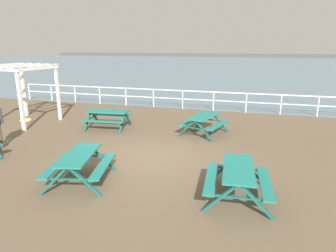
{
  "coord_description": "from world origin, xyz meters",
  "views": [
    {
      "loc": [
        3.04,
        -8.48,
        3.51
      ],
      "look_at": [
        0.23,
        1.05,
        0.8
      ],
      "focal_mm": 31.5,
      "sensor_mm": 36.0,
      "label": 1
    }
  ],
  "objects_px": {
    "picnic_table_near_right": "(80,161)",
    "lattice_pergola": "(20,80)",
    "picnic_table_near_left": "(238,175)",
    "picnic_table_far_left": "(108,115)",
    "picnic_table_far_right": "(204,120)"
  },
  "relations": [
    {
      "from": "picnic_table_far_left",
      "to": "lattice_pergola",
      "type": "xyz_separation_m",
      "value": [
        -4.19,
        -0.28,
        1.41
      ]
    },
    {
      "from": "picnic_table_far_left",
      "to": "lattice_pergola",
      "type": "bearing_deg",
      "value": 178.09
    },
    {
      "from": "picnic_table_far_left",
      "to": "picnic_table_far_right",
      "type": "height_order",
      "value": "same"
    },
    {
      "from": "picnic_table_near_left",
      "to": "picnic_table_far_left",
      "type": "height_order",
      "value": "same"
    },
    {
      "from": "picnic_table_near_right",
      "to": "picnic_table_far_right",
      "type": "distance_m",
      "value": 5.83
    },
    {
      "from": "picnic_table_far_right",
      "to": "lattice_pergola",
      "type": "distance_m",
      "value": 8.52
    },
    {
      "from": "picnic_table_near_left",
      "to": "picnic_table_near_right",
      "type": "relative_size",
      "value": 0.91
    },
    {
      "from": "lattice_pergola",
      "to": "picnic_table_near_right",
      "type": "bearing_deg",
      "value": -32.87
    },
    {
      "from": "picnic_table_near_left",
      "to": "lattice_pergola",
      "type": "height_order",
      "value": "lattice_pergola"
    },
    {
      "from": "picnic_table_near_right",
      "to": "lattice_pergola",
      "type": "xyz_separation_m",
      "value": [
        -5.98,
        4.72,
        1.41
      ]
    },
    {
      "from": "picnic_table_near_right",
      "to": "lattice_pergola",
      "type": "bearing_deg",
      "value": 38.07
    },
    {
      "from": "lattice_pergola",
      "to": "picnic_table_far_left",
      "type": "bearing_deg",
      "value": 9.23
    },
    {
      "from": "picnic_table_far_right",
      "to": "lattice_pergola",
      "type": "height_order",
      "value": "lattice_pergola"
    },
    {
      "from": "picnic_table_near_right",
      "to": "picnic_table_far_right",
      "type": "bearing_deg",
      "value": -38.0
    },
    {
      "from": "picnic_table_near_right",
      "to": "picnic_table_far_left",
      "type": "xyz_separation_m",
      "value": [
        -1.79,
        5.0,
        0.0
      ]
    }
  ]
}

